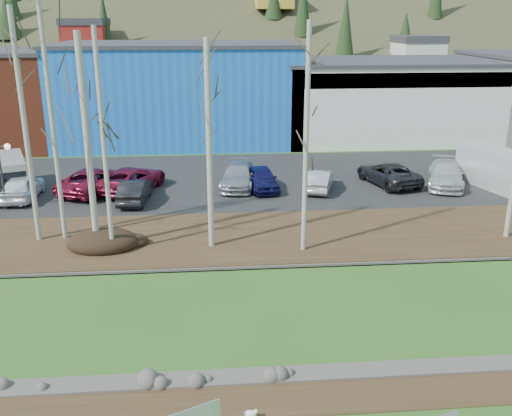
{
  "coord_description": "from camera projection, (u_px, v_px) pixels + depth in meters",
  "views": [
    {
      "loc": [
        -3.62,
        -11.48,
        10.29
      ],
      "look_at": [
        -1.63,
        11.71,
        2.5
      ],
      "focal_mm": 40.0,
      "sensor_mm": 36.0,
      "label": 1
    }
  ],
  "objects": [
    {
      "name": "van_grey",
      "position": [
        8.0,
        174.0,
        34.87
      ],
      "size": [
        3.51,
        5.13,
        2.07
      ],
      "rotation": [
        0.0,
        0.0,
        0.36
      ],
      "color": "#B0B3B4",
      "rests_on": "parking_lot"
    },
    {
      "name": "birch_4",
      "position": [
        209.0,
        147.0,
        25.26
      ],
      "size": [
        0.27,
        0.27,
        9.36
      ],
      "color": "beige",
      "rests_on": "far_bank"
    },
    {
      "name": "building_blue",
      "position": [
        179.0,
        92.0,
        49.45
      ],
      "size": [
        20.4,
        12.24,
        8.3
      ],
      "color": "blue",
      "rests_on": "ground"
    },
    {
      "name": "building_white",
      "position": [
        381.0,
        98.0,
        51.13
      ],
      "size": [
        18.36,
        12.24,
        6.8
      ],
      "color": "silver",
      "rests_on": "ground"
    },
    {
      "name": "car_2",
      "position": [
        94.0,
        180.0,
        34.73
      ],
      "size": [
        4.38,
        5.92,
        1.5
      ],
      "primitive_type": "imported",
      "rotation": [
        0.0,
        0.0,
        2.74
      ],
      "color": "maroon",
      "rests_on": "parking_lot"
    },
    {
      "name": "parking_lot",
      "position": [
        263.0,
        179.0,
        38.01
      ],
      "size": [
        80.0,
        14.0,
        0.14
      ],
      "primitive_type": "cube",
      "color": "black",
      "rests_on": "ground"
    },
    {
      "name": "seagull",
      "position": [
        251.0,
        414.0,
        15.32
      ],
      "size": [
        0.44,
        0.2,
        0.31
      ],
      "rotation": [
        0.0,
        0.0,
        -0.13
      ],
      "color": "gold",
      "rests_on": "ground"
    },
    {
      "name": "van_white",
      "position": [
        500.0,
        170.0,
        35.49
      ],
      "size": [
        3.55,
        5.69,
        2.32
      ],
      "rotation": [
        0.0,
        0.0,
        0.27
      ],
      "color": "silver",
      "rests_on": "parking_lot"
    },
    {
      "name": "car_7",
      "position": [
        446.0,
        174.0,
        36.0
      ],
      "size": [
        3.85,
        5.59,
        1.5
      ],
      "primitive_type": "imported",
      "rotation": [
        0.0,
        0.0,
        -0.37
      ],
      "color": "silver",
      "rests_on": "parking_lot"
    },
    {
      "name": "birch_1",
      "position": [
        51.0,
        114.0,
        25.79
      ],
      "size": [
        0.21,
        0.21,
        11.96
      ],
      "color": "beige",
      "rests_on": "far_bank"
    },
    {
      "name": "dirt_strip",
      "position": [
        341.0,
        394.0,
        16.39
      ],
      "size": [
        80.0,
        1.8,
        0.03
      ],
      "primitive_type": "cube",
      "color": "#382616",
      "rests_on": "ground"
    },
    {
      "name": "near_bank_rocks",
      "position": [
        334.0,
        374.0,
        17.34
      ],
      "size": [
        80.0,
        0.8,
        0.5
      ],
      "primitive_type": null,
      "color": "#47423D",
      "rests_on": "ground"
    },
    {
      "name": "far_bank",
      "position": [
        284.0,
        236.0,
        28.09
      ],
      "size": [
        80.0,
        7.0,
        0.15
      ],
      "primitive_type": "cube",
      "color": "#382616",
      "rests_on": "ground"
    },
    {
      "name": "car_9",
      "position": [
        132.0,
        179.0,
        34.92
      ],
      "size": [
        4.38,
        5.92,
        1.5
      ],
      "primitive_type": "imported",
      "rotation": [
        0.0,
        0.0,
        2.74
      ],
      "color": "maroon",
      "rests_on": "parking_lot"
    },
    {
      "name": "car_6",
      "position": [
        388.0,
        173.0,
        36.39
      ],
      "size": [
        3.56,
        5.48,
        1.4
      ],
      "primitive_type": "imported",
      "rotation": [
        0.0,
        0.0,
        3.41
      ],
      "color": "#2A2A2D",
      "rests_on": "parking_lot"
    },
    {
      "name": "birch_0",
      "position": [
        25.0,
        129.0,
        25.78
      ],
      "size": [
        0.24,
        0.24,
        10.67
      ],
      "color": "beige",
      "rests_on": "far_bank"
    },
    {
      "name": "car_1",
      "position": [
        135.0,
        191.0,
        32.88
      ],
      "size": [
        1.73,
        4.14,
        1.33
      ],
      "primitive_type": "imported",
      "rotation": [
        0.0,
        0.0,
        3.06
      ],
      "color": "black",
      "rests_on": "parking_lot"
    },
    {
      "name": "river",
      "position": [
        310.0,
        309.0,
        21.21
      ],
      "size": [
        80.0,
        8.0,
        0.9
      ],
      "primitive_type": null,
      "color": "black",
      "rests_on": "ground"
    },
    {
      "name": "birch_5",
      "position": [
        306.0,
        142.0,
        24.69
      ],
      "size": [
        0.22,
        0.22,
        10.07
      ],
      "color": "beige",
      "rests_on": "far_bank"
    },
    {
      "name": "dirt_mound",
      "position": [
        103.0,
        241.0,
        26.4
      ],
      "size": [
        3.28,
        2.31,
        0.64
      ],
      "primitive_type": "ellipsoid",
      "color": "black",
      "rests_on": "far_bank"
    },
    {
      "name": "far_bank_rocks",
      "position": [
        294.0,
        264.0,
        25.09
      ],
      "size": [
        80.0,
        0.8,
        0.46
      ],
      "primitive_type": null,
      "color": "#47423D",
      "rests_on": "ground"
    },
    {
      "name": "car_0",
      "position": [
        22.0,
        187.0,
        33.39
      ],
      "size": [
        1.78,
        4.31,
        1.46
      ],
      "primitive_type": "imported",
      "rotation": [
        0.0,
        0.0,
        3.15
      ],
      "color": "white",
      "rests_on": "parking_lot"
    },
    {
      "name": "car_4",
      "position": [
        262.0,
        178.0,
        35.27
      ],
      "size": [
        2.11,
        4.26,
        1.4
      ],
      "primitive_type": "imported",
      "rotation": [
        0.0,
        0.0,
        0.11
      ],
      "color": "#151450",
      "rests_on": "parking_lot"
    },
    {
      "name": "birch_2",
      "position": [
        88.0,
        145.0,
        24.93
      ],
      "size": [
        0.29,
        0.29,
        9.65
      ],
      "color": "beige",
      "rests_on": "far_bank"
    },
    {
      "name": "birch_3",
      "position": [
        104.0,
        146.0,
        24.35
      ],
      "size": [
        0.2,
        0.2,
        9.87
      ],
      "color": "beige",
      "rests_on": "far_bank"
    },
    {
      "name": "car_5",
      "position": [
        320.0,
        180.0,
        35.11
      ],
      "size": [
        2.51,
        4.13,
        1.28
      ],
      "primitive_type": "imported",
      "rotation": [
        0.0,
        0.0,
        2.82
      ],
      "color": "#B9B8BB",
      "rests_on": "parking_lot"
    },
    {
      "name": "car_3",
      "position": [
        238.0,
        176.0,
        35.82
      ],
      "size": [
        2.74,
        5.17,
        1.43
      ],
      "primitive_type": "imported",
      "rotation": [
        0.0,
        0.0,
        -0.16
      ],
      "color": "#9C9CA4",
      "rests_on": "parking_lot"
    }
  ]
}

